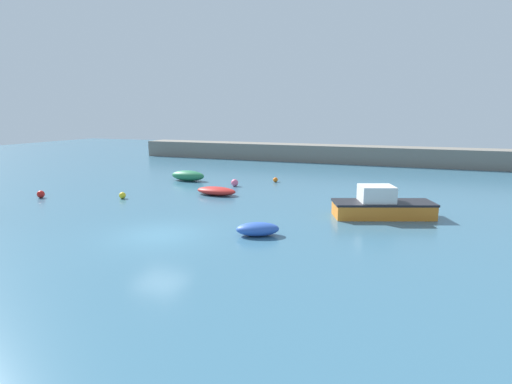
{
  "coord_description": "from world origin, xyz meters",
  "views": [
    {
      "loc": [
        10.99,
        -15.53,
        5.73
      ],
      "look_at": [
        1.79,
        8.38,
        0.71
      ],
      "focal_mm": 28.0,
      "sensor_mm": 36.0,
      "label": 1
    }
  ],
  "objects_px": {
    "mooring_buoy_orange": "(275,180)",
    "mooring_buoy_red": "(41,194)",
    "fishing_dinghy_green": "(258,229)",
    "open_tender_yellow": "(188,176)",
    "mooring_buoy_yellow": "(122,195)",
    "rowboat_white_midwater": "(216,191)",
    "motorboat_with_cabin": "(381,206)",
    "mooring_buoy_pink": "(235,183)"
  },
  "relations": [
    {
      "from": "fishing_dinghy_green",
      "to": "mooring_buoy_yellow",
      "type": "distance_m",
      "value": 12.57
    },
    {
      "from": "open_tender_yellow",
      "to": "mooring_buoy_red",
      "type": "bearing_deg",
      "value": 61.51
    },
    {
      "from": "rowboat_white_midwater",
      "to": "mooring_buoy_pink",
      "type": "xyz_separation_m",
      "value": [
        -0.19,
        3.66,
        -0.0
      ]
    },
    {
      "from": "rowboat_white_midwater",
      "to": "mooring_buoy_pink",
      "type": "height_order",
      "value": "rowboat_white_midwater"
    },
    {
      "from": "mooring_buoy_orange",
      "to": "mooring_buoy_red",
      "type": "bearing_deg",
      "value": -137.58
    },
    {
      "from": "mooring_buoy_orange",
      "to": "mooring_buoy_pink",
      "type": "distance_m",
      "value": 3.93
    },
    {
      "from": "fishing_dinghy_green",
      "to": "rowboat_white_midwater",
      "type": "height_order",
      "value": "fishing_dinghy_green"
    },
    {
      "from": "mooring_buoy_orange",
      "to": "mooring_buoy_yellow",
      "type": "bearing_deg",
      "value": -126.97
    },
    {
      "from": "motorboat_with_cabin",
      "to": "mooring_buoy_orange",
      "type": "bearing_deg",
      "value": 114.91
    },
    {
      "from": "motorboat_with_cabin",
      "to": "rowboat_white_midwater",
      "type": "xyz_separation_m",
      "value": [
        -11.52,
        2.31,
        -0.36
      ]
    },
    {
      "from": "open_tender_yellow",
      "to": "mooring_buoy_pink",
      "type": "xyz_separation_m",
      "value": [
        4.93,
        -1.05,
        -0.16
      ]
    },
    {
      "from": "mooring_buoy_yellow",
      "to": "mooring_buoy_orange",
      "type": "distance_m",
      "value": 12.8
    },
    {
      "from": "open_tender_yellow",
      "to": "motorboat_with_cabin",
      "type": "bearing_deg",
      "value": 158.74
    },
    {
      "from": "open_tender_yellow",
      "to": "mooring_buoy_orange",
      "type": "height_order",
      "value": "open_tender_yellow"
    },
    {
      "from": "mooring_buoy_yellow",
      "to": "mooring_buoy_red",
      "type": "xyz_separation_m",
      "value": [
        -5.48,
        -1.81,
        0.03
      ]
    },
    {
      "from": "motorboat_with_cabin",
      "to": "rowboat_white_midwater",
      "type": "bearing_deg",
      "value": 147.88
    },
    {
      "from": "motorboat_with_cabin",
      "to": "mooring_buoy_orange",
      "type": "distance_m",
      "value": 12.95
    },
    {
      "from": "fishing_dinghy_green",
      "to": "open_tender_yellow",
      "type": "bearing_deg",
      "value": -73.23
    },
    {
      "from": "mooring_buoy_orange",
      "to": "rowboat_white_midwater",
      "type": "bearing_deg",
      "value": -108.52
    },
    {
      "from": "mooring_buoy_red",
      "to": "fishing_dinghy_green",
      "type": "bearing_deg",
      "value": -9.16
    },
    {
      "from": "fishing_dinghy_green",
      "to": "open_tender_yellow",
      "type": "height_order",
      "value": "open_tender_yellow"
    },
    {
      "from": "open_tender_yellow",
      "to": "rowboat_white_midwater",
      "type": "bearing_deg",
      "value": 139.0
    },
    {
      "from": "motorboat_with_cabin",
      "to": "open_tender_yellow",
      "type": "distance_m",
      "value": 18.05
    },
    {
      "from": "fishing_dinghy_green",
      "to": "rowboat_white_midwater",
      "type": "xyz_separation_m",
      "value": [
        -6.26,
        8.07,
        -0.03
      ]
    },
    {
      "from": "fishing_dinghy_green",
      "to": "mooring_buoy_yellow",
      "type": "relative_size",
      "value": 5.1
    },
    {
      "from": "fishing_dinghy_green",
      "to": "mooring_buoy_yellow",
      "type": "xyz_separation_m",
      "value": [
        -11.7,
        4.58,
        -0.09
      ]
    },
    {
      "from": "fishing_dinghy_green",
      "to": "mooring_buoy_red",
      "type": "height_order",
      "value": "fishing_dinghy_green"
    },
    {
      "from": "open_tender_yellow",
      "to": "mooring_buoy_pink",
      "type": "bearing_deg",
      "value": 169.62
    },
    {
      "from": "motorboat_with_cabin",
      "to": "open_tender_yellow",
      "type": "xyz_separation_m",
      "value": [
        -16.63,
        7.01,
        -0.21
      ]
    },
    {
      "from": "rowboat_white_midwater",
      "to": "fishing_dinghy_green",
      "type": "bearing_deg",
      "value": -50.0
    },
    {
      "from": "rowboat_white_midwater",
      "to": "motorboat_with_cabin",
      "type": "bearing_deg",
      "value": -9.12
    },
    {
      "from": "rowboat_white_midwater",
      "to": "mooring_buoy_red",
      "type": "relative_size",
      "value": 6.01
    },
    {
      "from": "motorboat_with_cabin",
      "to": "open_tender_yellow",
      "type": "height_order",
      "value": "motorboat_with_cabin"
    },
    {
      "from": "motorboat_with_cabin",
      "to": "mooring_buoy_orange",
      "type": "height_order",
      "value": "motorboat_with_cabin"
    },
    {
      "from": "rowboat_white_midwater",
      "to": "mooring_buoy_yellow",
      "type": "xyz_separation_m",
      "value": [
        -5.44,
        -3.49,
        -0.06
      ]
    },
    {
      "from": "fishing_dinghy_green",
      "to": "motorboat_with_cabin",
      "type": "height_order",
      "value": "motorboat_with_cabin"
    },
    {
      "from": "mooring_buoy_orange",
      "to": "mooring_buoy_red",
      "type": "distance_m",
      "value": 17.84
    },
    {
      "from": "fishing_dinghy_green",
      "to": "mooring_buoy_pink",
      "type": "distance_m",
      "value": 13.39
    },
    {
      "from": "open_tender_yellow",
      "to": "mooring_buoy_yellow",
      "type": "distance_m",
      "value": 8.21
    },
    {
      "from": "mooring_buoy_pink",
      "to": "mooring_buoy_orange",
      "type": "bearing_deg",
      "value": 51.49
    },
    {
      "from": "fishing_dinghy_green",
      "to": "open_tender_yellow",
      "type": "xyz_separation_m",
      "value": [
        -11.37,
        12.78,
        0.13
      ]
    },
    {
      "from": "open_tender_yellow",
      "to": "mooring_buoy_yellow",
      "type": "height_order",
      "value": "open_tender_yellow"
    }
  ]
}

